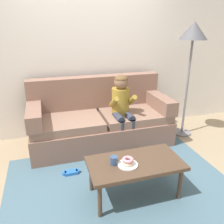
{
  "coord_description": "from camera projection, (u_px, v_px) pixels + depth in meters",
  "views": [
    {
      "loc": [
        -0.74,
        -2.4,
        1.8
      ],
      "look_at": [
        0.12,
        0.45,
        0.65
      ],
      "focal_mm": 37.19,
      "sensor_mm": 36.0,
      "label": 1
    }
  ],
  "objects": [
    {
      "name": "ground",
      "position": [
        113.0,
        172.0,
        2.99
      ],
      "size": [
        10.0,
        10.0,
        0.0
      ],
      "primitive_type": "plane",
      "color": "#9E896B"
    },
    {
      "name": "donut_second",
      "position": [
        128.0,
        160.0,
        2.36
      ],
      "size": [
        0.17,
        0.17,
        0.04
      ],
      "primitive_type": "torus",
      "rotation": [
        0.0,
        0.0,
        0.69
      ],
      "color": "pink",
      "rests_on": "donut"
    },
    {
      "name": "mug",
      "position": [
        114.0,
        160.0,
        2.39
      ],
      "size": [
        0.08,
        0.08,
        0.09
      ],
      "primitive_type": "cylinder",
      "color": "#334C72",
      "rests_on": "coffee_table"
    },
    {
      "name": "toy_controller",
      "position": [
        71.0,
        173.0,
        2.93
      ],
      "size": [
        0.23,
        0.09,
        0.05
      ],
      "rotation": [
        0.0,
        0.0,
        -0.56
      ],
      "color": "blue",
      "rests_on": "ground"
    },
    {
      "name": "wall_back",
      "position": [
        88.0,
        49.0,
        3.74
      ],
      "size": [
        8.0,
        0.1,
        2.8
      ],
      "primitive_type": "cube",
      "color": "silver",
      "rests_on": "ground"
    },
    {
      "name": "area_rug",
      "position": [
        119.0,
        184.0,
        2.77
      ],
      "size": [
        2.62,
        1.78,
        0.01
      ],
      "primitive_type": "cube",
      "color": "#476675",
      "rests_on": "ground"
    },
    {
      "name": "plate",
      "position": [
        128.0,
        165.0,
        2.38
      ],
      "size": [
        0.21,
        0.21,
        0.01
      ],
      "primitive_type": "cylinder",
      "color": "white",
      "rests_on": "coffee_table"
    },
    {
      "name": "couch",
      "position": [
        100.0,
        121.0,
        3.64
      ],
      "size": [
        2.12,
        0.9,
        1.01
      ],
      "color": "#846051",
      "rests_on": "ground"
    },
    {
      "name": "person_child",
      "position": [
        122.0,
        105.0,
        3.41
      ],
      "size": [
        0.34,
        0.58,
        1.1
      ],
      "color": "olive",
      "rests_on": "ground"
    },
    {
      "name": "floor_lamp",
      "position": [
        193.0,
        39.0,
        3.47
      ],
      "size": [
        0.42,
        0.42,
        1.82
      ],
      "color": "slate",
      "rests_on": "ground"
    },
    {
      "name": "donut",
      "position": [
        128.0,
        163.0,
        2.37
      ],
      "size": [
        0.16,
        0.16,
        0.04
      ],
      "primitive_type": "torus",
      "rotation": [
        0.0,
        0.0,
        0.53
      ],
      "color": "beige",
      "rests_on": "plate"
    },
    {
      "name": "coffee_table",
      "position": [
        135.0,
        165.0,
        2.46
      ],
      "size": [
        1.0,
        0.52,
        0.43
      ],
      "color": "#4C3828",
      "rests_on": "ground"
    }
  ]
}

